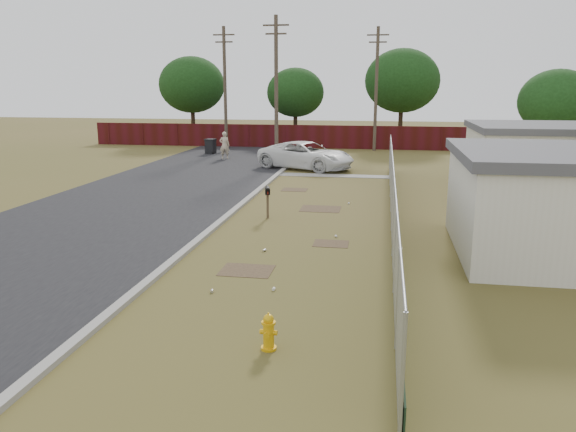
% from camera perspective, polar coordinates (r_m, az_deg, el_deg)
% --- Properties ---
extents(ground, '(120.00, 120.00, 0.00)m').
position_cam_1_polar(ground, '(19.83, 1.49, -1.10)').
color(ground, brown).
rests_on(ground, ground).
extents(street, '(15.10, 60.00, 0.12)m').
position_cam_1_polar(street, '(29.10, -9.49, 3.37)').
color(street, black).
rests_on(street, ground).
extents(chainlink_fence, '(0.10, 27.06, 2.02)m').
position_cam_1_polar(chainlink_fence, '(20.47, 10.60, 1.42)').
color(chainlink_fence, '#95989D').
rests_on(chainlink_fence, ground).
extents(privacy_fence, '(30.00, 0.12, 1.80)m').
position_cam_1_polar(privacy_fence, '(45.06, -1.52, 8.12)').
color(privacy_fence, '#400D12').
rests_on(privacy_fence, ground).
extents(utility_poles, '(12.60, 8.24, 9.00)m').
position_cam_1_polar(utility_poles, '(40.20, 0.56, 12.93)').
color(utility_poles, '#4F4134').
rests_on(utility_poles, ground).
extents(houses, '(9.30, 17.24, 3.10)m').
position_cam_1_polar(houses, '(23.46, 26.92, 3.60)').
color(houses, silver).
rests_on(houses, ground).
extents(horizon_trees, '(33.32, 31.94, 7.78)m').
position_cam_1_polar(horizon_trees, '(42.62, 7.35, 12.75)').
color(horizon_trees, '#352517').
rests_on(horizon_trees, ground).
extents(fire_hydrant, '(0.34, 0.33, 0.74)m').
position_cam_1_polar(fire_hydrant, '(10.81, -1.99, -11.73)').
color(fire_hydrant, '#DFA40B').
rests_on(fire_hydrant, ground).
extents(mailbox, '(0.29, 0.52, 1.20)m').
position_cam_1_polar(mailbox, '(20.89, -2.09, 2.30)').
color(mailbox, brown).
rests_on(mailbox, ground).
extents(pickup_truck, '(6.39, 4.88, 1.61)m').
position_cam_1_polar(pickup_truck, '(33.46, 1.86, 6.18)').
color(pickup_truck, white).
rests_on(pickup_truck, ground).
extents(pedestrian, '(0.73, 0.55, 1.83)m').
position_cam_1_polar(pedestrian, '(38.14, -6.46, 7.14)').
color(pedestrian, '#C6B291').
rests_on(pedestrian, ground).
extents(trash_bin, '(0.78, 0.86, 1.07)m').
position_cam_1_polar(trash_bin, '(41.23, -7.87, 7.04)').
color(trash_bin, black).
rests_on(trash_bin, ground).
extents(scattered_litter, '(2.69, 10.99, 0.07)m').
position_cam_1_polar(scattered_litter, '(17.25, 0.82, -3.16)').
color(scattered_litter, silver).
rests_on(scattered_litter, ground).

